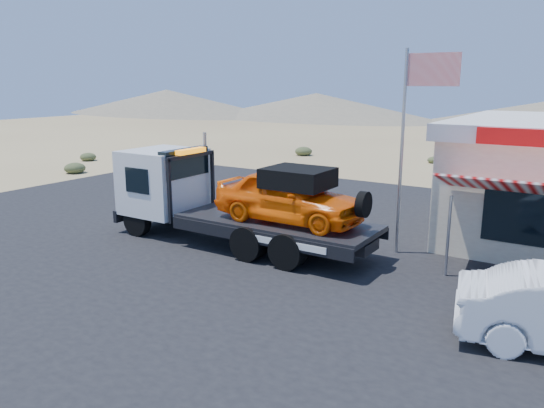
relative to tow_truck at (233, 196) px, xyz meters
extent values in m
plane|color=#8F7551|center=(0.00, -2.55, -1.58)|extent=(120.00, 120.00, 0.00)
cube|color=black|center=(2.00, 0.45, -1.57)|extent=(32.00, 24.00, 0.02)
cylinder|color=black|center=(-3.28, -1.02, -1.05)|extent=(1.02, 0.31, 1.02)
cylinder|color=black|center=(-3.28, 1.02, -1.05)|extent=(1.02, 0.31, 1.02)
cylinder|color=black|center=(1.32, -1.02, -1.05)|extent=(1.02, 0.56, 1.02)
cylinder|color=black|center=(1.32, 1.02, -1.05)|extent=(1.02, 0.56, 1.02)
cylinder|color=black|center=(2.65, -1.02, -1.05)|extent=(1.02, 0.56, 1.02)
cylinder|color=black|center=(2.65, 1.02, -1.05)|extent=(1.02, 0.56, 1.02)
cube|color=black|center=(0.51, 0.00, -0.90)|extent=(8.39, 1.02, 0.31)
cube|color=silver|center=(-2.97, 0.00, 0.18)|extent=(2.25, 2.40, 2.15)
cube|color=black|center=(-2.00, 0.00, 0.89)|extent=(0.36, 2.05, 0.92)
cube|color=black|center=(-1.70, 0.00, 0.12)|extent=(0.10, 2.25, 2.05)
cube|color=orange|center=(-1.70, 0.00, 1.30)|extent=(0.26, 1.23, 0.15)
cube|color=black|center=(1.63, 0.00, -0.62)|extent=(6.14, 2.35, 0.15)
imported|color=#FF6007|center=(2.04, 0.00, 0.23)|extent=(4.51, 1.81, 1.54)
cube|color=black|center=(2.35, 0.00, 0.81)|extent=(1.84, 1.54, 0.56)
cube|color=red|center=(8.00, 2.19, 2.09)|extent=(2.60, 0.12, 0.45)
cylinder|color=#99999E|center=(6.50, 0.75, -0.46)|extent=(0.08, 0.08, 2.20)
cylinder|color=#99999E|center=(4.70, 1.95, 1.44)|extent=(0.10, 0.10, 6.00)
cube|color=#B20C14|center=(5.45, 1.95, 3.84)|extent=(1.50, 0.02, 0.90)
ellipsoid|color=#384223|center=(-15.72, 5.95, -1.27)|extent=(1.18, 1.18, 0.63)
ellipsoid|color=#384223|center=(-19.06, 9.51, -1.31)|extent=(1.03, 1.03, 0.56)
ellipsoid|color=#384223|center=(-15.14, 13.02, -1.24)|extent=(1.29, 1.29, 0.70)
ellipsoid|color=#384223|center=(-8.38, 19.40, -1.26)|extent=(1.20, 1.20, 0.65)
ellipsoid|color=#384223|center=(0.39, 20.76, -1.37)|extent=(0.80, 0.80, 0.43)
cone|color=#726B59|center=(-25.00, 52.45, 0.17)|extent=(36.00, 36.00, 3.50)
cone|color=#726B59|center=(-50.00, 49.45, 0.32)|extent=(40.00, 40.00, 3.80)
camera|label=1|loc=(9.84, -13.04, 3.53)|focal=35.00mm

